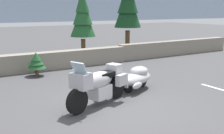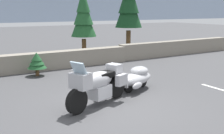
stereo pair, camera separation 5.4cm
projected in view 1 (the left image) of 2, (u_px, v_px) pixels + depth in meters
The scene contains 7 objects.
ground_plane at pixel (110, 107), 7.38m from camera, with size 80.00×80.00×0.00m, color #424244.
stone_guard_wall at pixel (36, 61), 11.76m from camera, with size 24.00×0.62×0.92m.
touring_motorcycle at pixel (98, 83), 7.39m from camera, with size 2.21×1.23×1.33m.
car_shaped_trailer at pixel (136, 77), 8.93m from camera, with size 2.18×1.19×0.76m.
pine_tree_tall at pixel (128, 2), 15.68m from camera, with size 1.57×1.57×4.91m.
pine_tree_secondary at pixel (83, 15), 14.16m from camera, with size 1.34×1.34×3.76m.
pine_sapling_near at pixel (36, 61), 10.77m from camera, with size 0.76×0.76×0.95m.
Camera 1 is at (-3.60, -6.00, 2.57)m, focal length 43.48 mm.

